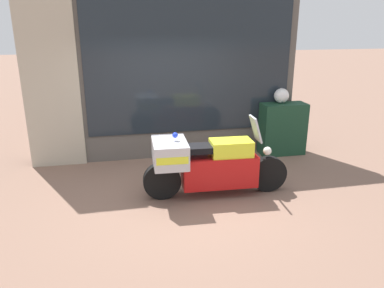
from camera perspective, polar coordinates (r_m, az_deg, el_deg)
The scene contains 6 objects.
ground_plane at distance 6.36m, azimuth -1.11°, elevation -7.41°, with size 60.00×60.00×0.00m, color #7A5B4C.
shop_building at distance 7.71m, azimuth -7.29°, elevation 11.74°, with size 5.47×0.55×3.79m.
window_display at distance 8.13m, azimuth -0.76°, elevation 2.11°, with size 3.98×0.30×2.11m.
paramedic_motorcycle at distance 6.06m, azimuth 2.15°, elevation -2.90°, with size 2.41×0.80×1.31m.
utility_cabinet at distance 8.27m, azimuth 13.63°, elevation 2.26°, with size 0.95×0.44×1.11m, color #193D28.
white_helmet at distance 8.15m, azimuth 13.48°, elevation 7.18°, with size 0.31×0.31×0.31m, color white.
Camera 1 is at (-1.07, -5.64, 2.75)m, focal length 35.00 mm.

